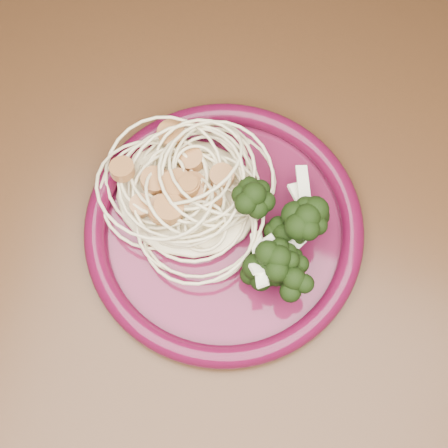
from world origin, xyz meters
TOP-DOWN VIEW (x-y plane):
  - dining_table at (0.00, 0.00)m, footprint 1.20×0.80m
  - dinner_plate at (-0.03, -0.07)m, footprint 0.35×0.35m
  - spaghetti_pile at (-0.08, -0.05)m, footprint 0.18×0.17m
  - scallop_cluster at (-0.08, -0.05)m, footprint 0.17×0.17m
  - broccoli_pile at (0.02, -0.09)m, footprint 0.14×0.17m
  - onion_garnish at (0.02, -0.09)m, footprint 0.09×0.11m

SIDE VIEW (x-z plane):
  - dining_table at x=0.00m, z-range 0.28..1.03m
  - dinner_plate at x=-0.03m, z-range 0.75..0.77m
  - spaghetti_pile at x=-0.08m, z-range 0.76..0.79m
  - broccoli_pile at x=0.02m, z-range 0.76..0.81m
  - scallop_cluster at x=-0.08m, z-range 0.79..0.83m
  - onion_garnish at x=0.02m, z-range 0.78..0.84m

